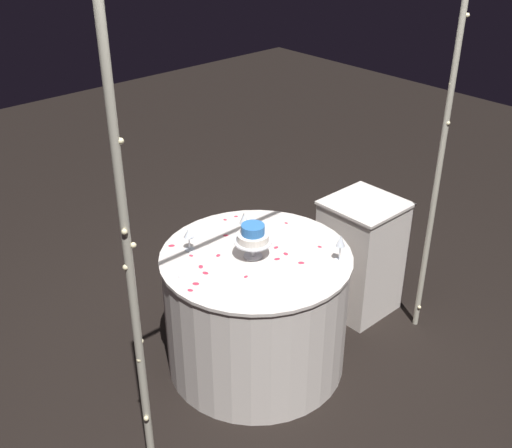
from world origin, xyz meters
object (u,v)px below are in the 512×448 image
wine_glass_2 (189,234)px  wine_glass_0 (244,219)px  cake_knife (206,269)px  decorative_arch (322,150)px  side_table (360,256)px  tiered_cake (253,236)px  main_table (256,310)px  wine_glass_1 (340,242)px

wine_glass_2 → wine_glass_0: bearing=165.7°
wine_glass_0 → wine_glass_2: 0.36m
cake_knife → decorative_arch: bearing=119.9°
side_table → wine_glass_0: bearing=-18.0°
tiered_cake → decorative_arch: bearing=92.9°
side_table → main_table: bearing=-3.1°
tiered_cake → wine_glass_0: bearing=-119.4°
decorative_arch → wine_glass_0: decorative_arch is taller
wine_glass_0 → wine_glass_1: wine_glass_1 is taller
tiered_cake → wine_glass_1: bearing=132.7°
wine_glass_2 → cake_knife: (0.06, 0.23, -0.10)m
main_table → tiered_cake: size_ratio=5.16×
tiered_cake → wine_glass_1: (-0.34, 0.37, -0.02)m
decorative_arch → wine_glass_0: (-0.10, -0.69, -0.69)m
wine_glass_0 → wine_glass_2: (0.35, -0.09, -0.01)m
tiered_cake → wine_glass_2: bearing=-53.8°
main_table → wine_glass_1: 0.71m
tiered_cake → wine_glass_2: 0.39m
wine_glass_1 → cake_knife: wine_glass_1 is taller
main_table → wine_glass_2: wine_glass_2 is taller
cake_knife → main_table: bearing=166.2°
decorative_arch → side_table: 1.56m
wine_glass_2 → cake_knife: size_ratio=0.49×
side_table → wine_glass_2: wine_glass_2 is taller
side_table → wine_glass_1: bearing=26.9°
cake_knife → wine_glass_2: bearing=-104.8°
side_table → cake_knife: 1.31m
wine_glass_1 → cake_knife: size_ratio=0.58×
main_table → side_table: size_ratio=1.35×
main_table → tiered_cake: 0.54m
decorative_arch → wine_glass_1: bearing=-162.6°
main_table → wine_glass_0: (-0.10, -0.22, 0.51)m
side_table → cake_knife: bearing=-5.8°
wine_glass_1 → wine_glass_0: bearing=-70.0°
tiered_cake → wine_glass_2: tiered_cake is taller
main_table → wine_glass_1: wine_glass_1 is taller
main_table → cake_knife: 0.52m
main_table → wine_glass_0: size_ratio=7.19×
cake_knife → wine_glass_0: bearing=-160.8°
wine_glass_2 → tiered_cake: bearing=126.2°
wine_glass_0 → cake_knife: wine_glass_0 is taller
side_table → cake_knife: side_table is taller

